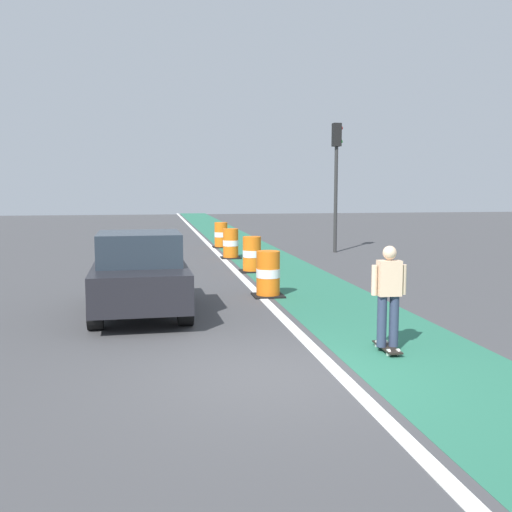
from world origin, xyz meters
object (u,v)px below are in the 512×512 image
traffic_light_corner (336,164)px  traffic_barrel_back (231,244)px  traffic_barrel_front (268,274)px  traffic_barrel_far (221,235)px  skateboarder_on_lane (389,295)px  parked_sedan_nearest (140,274)px  traffic_barrel_mid (252,255)px

traffic_light_corner → traffic_barrel_back: bearing=-163.7°
traffic_barrel_front → traffic_barrel_far: same height
traffic_barrel_front → traffic_barrel_far: bearing=88.8°
skateboarder_on_lane → traffic_light_corner: bearing=75.7°
traffic_barrel_far → skateboarder_on_lane: bearing=-87.6°
parked_sedan_nearest → traffic_barrel_back: (3.11, 9.26, -0.30)m
skateboarder_on_lane → traffic_barrel_back: skateboarder_on_lane is taller
traffic_barrel_front → parked_sedan_nearest: bearing=-153.4°
skateboarder_on_lane → traffic_barrel_far: skateboarder_on_lane is taller
parked_sedan_nearest → traffic_barrel_back: 9.77m
skateboarder_on_lane → parked_sedan_nearest: bearing=137.9°
traffic_barrel_back → traffic_light_corner: (4.40, 1.29, 2.97)m
traffic_barrel_back → traffic_barrel_far: (0.11, 3.98, 0.00)m
parked_sedan_nearest → traffic_barrel_back: parked_sedan_nearest is taller
traffic_barrel_far → traffic_barrel_back: bearing=-91.6°
parked_sedan_nearest → traffic_barrel_mid: parked_sedan_nearest is taller
traffic_barrel_front → traffic_light_corner: bearing=63.4°
traffic_barrel_front → traffic_light_corner: size_ratio=0.21×
traffic_barrel_mid → traffic_light_corner: traffic_light_corner is taller
skateboarder_on_lane → traffic_barrel_back: (-0.81, 12.80, -0.38)m
parked_sedan_nearest → traffic_barrel_far: (3.21, 13.24, -0.30)m
traffic_barrel_back → traffic_barrel_far: 3.98m
skateboarder_on_lane → traffic_barrel_mid: (-0.63, 9.21, -0.38)m
traffic_barrel_mid → traffic_light_corner: size_ratio=0.21×
traffic_barrel_mid → traffic_barrel_far: size_ratio=1.00×
traffic_barrel_mid → traffic_barrel_back: (-0.18, 3.59, 0.00)m
traffic_barrel_mid → traffic_barrel_back: 3.59m
skateboarder_on_lane → traffic_barrel_far: size_ratio=1.55×
parked_sedan_nearest → traffic_barrel_far: size_ratio=3.80×
traffic_barrel_front → traffic_barrel_mid: same height
traffic_barrel_front → traffic_barrel_back: (0.13, 7.77, 0.00)m
traffic_barrel_mid → traffic_light_corner: bearing=49.1°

